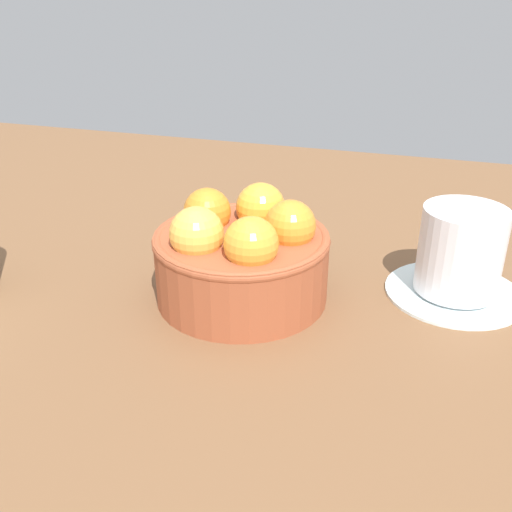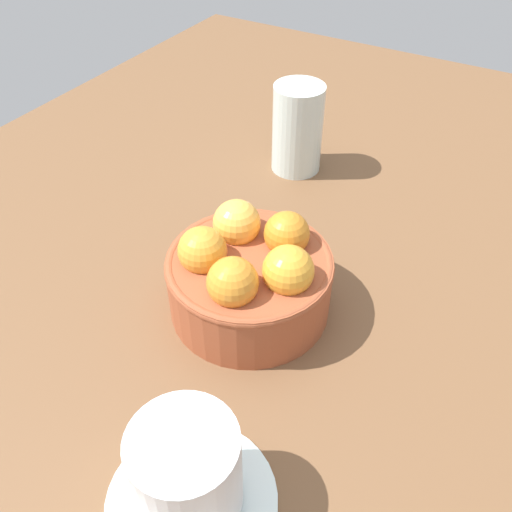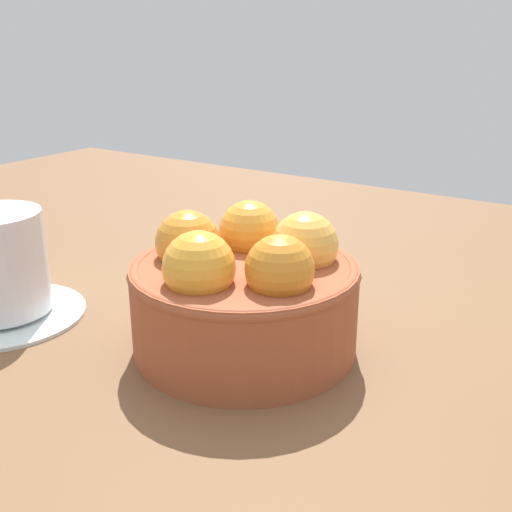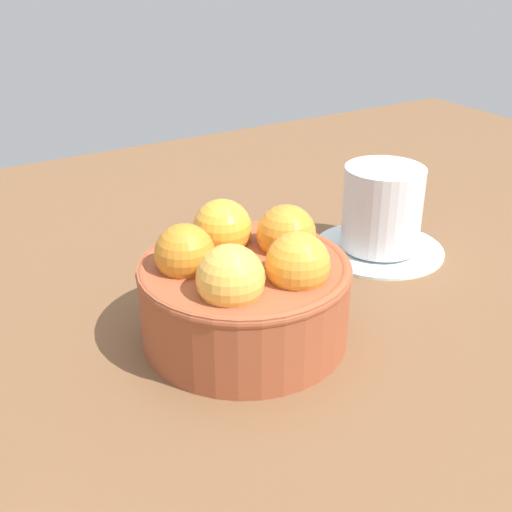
{
  "view_description": "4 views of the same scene",
  "coord_description": "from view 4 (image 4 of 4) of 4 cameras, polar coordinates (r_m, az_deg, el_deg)",
  "views": [
    {
      "loc": [
        -15.3,
        45.61,
        27.89
      ],
      "look_at": [
        -1.86,
        1.59,
        5.28
      ],
      "focal_mm": 41.17,
      "sensor_mm": 36.0,
      "label": 1
    },
    {
      "loc": [
        -32.25,
        -19.45,
        40.56
      ],
      "look_at": [
        1.67,
        0.26,
        5.46
      ],
      "focal_mm": 38.11,
      "sensor_mm": 36.0,
      "label": 2
    },
    {
      "loc": [
        22.84,
        -33.18,
        21.49
      ],
      "look_at": [
        -0.12,
        1.65,
        6.52
      ],
      "focal_mm": 43.8,
      "sensor_mm": 36.0,
      "label": 3
    },
    {
      "loc": [
        21.48,
        36.88,
        28.35
      ],
      "look_at": [
        -1.24,
        -0.39,
        6.55
      ],
      "focal_mm": 45.49,
      "sensor_mm": 36.0,
      "label": 4
    }
  ],
  "objects": [
    {
      "name": "ground_plane",
      "position": [
        0.52,
        -0.95,
        -8.73
      ],
      "size": [
        145.33,
        103.91,
        3.67
      ],
      "primitive_type": "cube",
      "color": "brown"
    },
    {
      "name": "coffee_cup",
      "position": [
        0.64,
        10.98,
        3.61
      ],
      "size": [
        12.82,
        12.82,
        8.65
      ],
      "color": "white",
      "rests_on": "ground_plane"
    },
    {
      "name": "terracotta_bowl",
      "position": [
        0.49,
        -0.99,
        -2.75
      ],
      "size": [
        16.07,
        16.07,
        9.85
      ],
      "color": "#9E4C2D",
      "rests_on": "ground_plane"
    }
  ]
}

